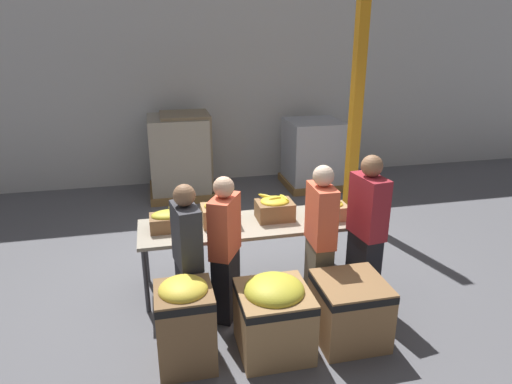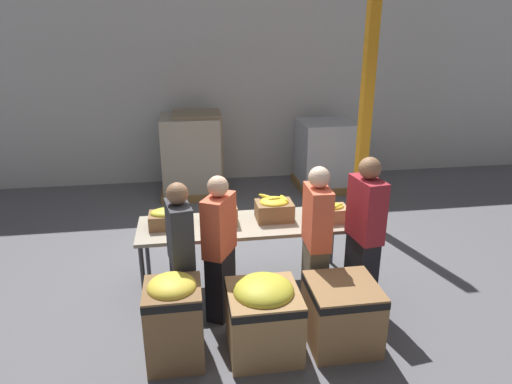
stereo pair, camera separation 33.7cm
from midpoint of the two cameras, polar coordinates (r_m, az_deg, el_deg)
ground_plane at (r=5.55m, az=0.52°, el=-11.32°), size 30.00×30.00×0.00m
wall_back at (r=8.84m, az=-3.90°, el=14.16°), size 16.00×0.08×4.00m
sorting_table at (r=5.21m, az=0.55°, el=-4.47°), size 2.42×0.76×0.78m
banana_box_0 at (r=5.11m, az=-9.15°, el=-3.19°), size 0.40×0.28×0.23m
banana_box_1 at (r=5.15m, az=-2.83°, el=-2.47°), size 0.40×0.32×0.28m
banana_box_2 at (r=5.25m, az=4.13°, el=-2.08°), size 0.42×0.35×0.29m
banana_box_3 at (r=5.30m, az=10.74°, el=-2.49°), size 0.45×0.32×0.22m
volunteer_0 at (r=4.63m, az=-2.47°, el=-7.22°), size 0.38×0.46×1.55m
volunteer_1 at (r=4.79m, az=9.53°, el=-6.17°), size 0.23×0.44×1.60m
volunteer_2 at (r=4.49m, az=-7.19°, el=-8.33°), size 0.27×0.44×1.55m
volunteer_3 at (r=4.96m, az=15.26°, el=-5.22°), size 0.28×0.47×1.67m
donation_bin_0 at (r=4.23m, az=-7.90°, el=-15.26°), size 0.50×0.50×0.85m
donation_bin_1 at (r=4.34m, az=3.32°, el=-15.00°), size 0.65×0.65×0.76m
donation_bin_2 at (r=4.56m, az=12.86°, el=-14.41°), size 0.64×0.64×0.63m
support_pillar at (r=7.00m, az=15.12°, el=12.03°), size 0.16×0.16×4.00m
pallet_stack_0 at (r=8.27m, az=-6.98°, el=4.50°), size 1.10×1.10×1.43m
pallet_stack_1 at (r=8.68m, az=9.80°, el=4.52°), size 1.07×1.07×1.26m
pallet_stack_2 at (r=8.28m, az=-6.07°, el=4.73°), size 0.91×0.91×1.48m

